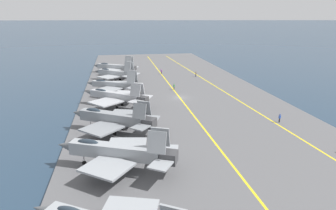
{
  "coord_description": "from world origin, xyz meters",
  "views": [
    {
      "loc": [
        -72.37,
        15.52,
        21.08
      ],
      "look_at": [
        -13.87,
        5.44,
        2.9
      ],
      "focal_mm": 32.0,
      "sensor_mm": 36.0,
      "label": 1
    }
  ],
  "objects_px": {
    "parked_jet_sixth": "(115,73)",
    "crew_green_vest": "(174,86)",
    "parked_jet_fourth": "(116,96)",
    "crew_blue_vest": "(280,118)",
    "parked_jet_second": "(117,151)",
    "parked_jet_fifth": "(114,85)",
    "parked_jet_third": "(113,118)",
    "parked_jet_seventh": "(115,67)",
    "crew_brown_vest": "(196,74)",
    "crew_purple_vest": "(161,71)"
  },
  "relations": [
    {
      "from": "parked_jet_sixth",
      "to": "crew_green_vest",
      "type": "height_order",
      "value": "parked_jet_sixth"
    },
    {
      "from": "parked_jet_fourth",
      "to": "crew_blue_vest",
      "type": "relative_size",
      "value": 9.08
    },
    {
      "from": "parked_jet_second",
      "to": "parked_jet_fifth",
      "type": "distance_m",
      "value": 42.72
    },
    {
      "from": "parked_jet_third",
      "to": "parked_jet_fourth",
      "type": "height_order",
      "value": "parked_jet_third"
    },
    {
      "from": "parked_jet_seventh",
      "to": "crew_green_vest",
      "type": "relative_size",
      "value": 9.95
    },
    {
      "from": "parked_jet_fourth",
      "to": "parked_jet_fifth",
      "type": "xyz_separation_m",
      "value": [
        13.28,
        0.39,
        -0.37
      ]
    },
    {
      "from": "parked_jet_fourth",
      "to": "parked_jet_fifth",
      "type": "bearing_deg",
      "value": 1.68
    },
    {
      "from": "parked_jet_seventh",
      "to": "parked_jet_second",
      "type": "bearing_deg",
      "value": -179.92
    },
    {
      "from": "parked_jet_second",
      "to": "parked_jet_sixth",
      "type": "relative_size",
      "value": 1.16
    },
    {
      "from": "parked_jet_second",
      "to": "parked_jet_fifth",
      "type": "height_order",
      "value": "parked_jet_second"
    },
    {
      "from": "crew_blue_vest",
      "to": "crew_brown_vest",
      "type": "height_order",
      "value": "crew_brown_vest"
    },
    {
      "from": "parked_jet_sixth",
      "to": "parked_jet_seventh",
      "type": "xyz_separation_m",
      "value": [
        13.24,
        0.1,
        -0.2
      ]
    },
    {
      "from": "crew_blue_vest",
      "to": "crew_purple_vest",
      "type": "bearing_deg",
      "value": 16.58
    },
    {
      "from": "parked_jet_third",
      "to": "parked_jet_fifth",
      "type": "relative_size",
      "value": 1.05
    },
    {
      "from": "parked_jet_second",
      "to": "crew_blue_vest",
      "type": "distance_m",
      "value": 34.58
    },
    {
      "from": "parked_jet_fifth",
      "to": "crew_blue_vest",
      "type": "bearing_deg",
      "value": -132.33
    },
    {
      "from": "crew_purple_vest",
      "to": "parked_jet_seventh",
      "type": "bearing_deg",
      "value": 74.11
    },
    {
      "from": "parked_jet_fifth",
      "to": "crew_blue_vest",
      "type": "relative_size",
      "value": 8.86
    },
    {
      "from": "crew_purple_vest",
      "to": "crew_brown_vest",
      "type": "relative_size",
      "value": 0.98
    },
    {
      "from": "parked_jet_sixth",
      "to": "crew_blue_vest",
      "type": "height_order",
      "value": "parked_jet_sixth"
    },
    {
      "from": "parked_jet_sixth",
      "to": "crew_blue_vest",
      "type": "distance_m",
      "value": 54.52
    },
    {
      "from": "parked_jet_second",
      "to": "crew_green_vest",
      "type": "xyz_separation_m",
      "value": [
        43.25,
        -16.25,
        -1.76
      ]
    },
    {
      "from": "parked_jet_third",
      "to": "crew_brown_vest",
      "type": "height_order",
      "value": "parked_jet_third"
    },
    {
      "from": "parked_jet_fifth",
      "to": "parked_jet_seventh",
      "type": "height_order",
      "value": "parked_jet_seventh"
    },
    {
      "from": "crew_green_vest",
      "to": "parked_jet_seventh",
      "type": "bearing_deg",
      "value": 30.57
    },
    {
      "from": "parked_jet_third",
      "to": "crew_blue_vest",
      "type": "xyz_separation_m",
      "value": [
        -0.55,
        -32.37,
        -1.67
      ]
    },
    {
      "from": "parked_jet_second",
      "to": "crew_blue_vest",
      "type": "bearing_deg",
      "value": -67.1
    },
    {
      "from": "parked_jet_fourth",
      "to": "parked_jet_sixth",
      "type": "xyz_separation_m",
      "value": [
        28.25,
        0.06,
        -0.1
      ]
    },
    {
      "from": "parked_jet_second",
      "to": "parked_jet_fourth",
      "type": "distance_m",
      "value": 29.44
    },
    {
      "from": "parked_jet_fifth",
      "to": "crew_green_vest",
      "type": "relative_size",
      "value": 9.35
    },
    {
      "from": "crew_purple_vest",
      "to": "crew_brown_vest",
      "type": "height_order",
      "value": "crew_brown_vest"
    },
    {
      "from": "parked_jet_second",
      "to": "parked_jet_fourth",
      "type": "bearing_deg",
      "value": -0.12
    },
    {
      "from": "parked_jet_second",
      "to": "crew_purple_vest",
      "type": "relative_size",
      "value": 9.85
    },
    {
      "from": "parked_jet_seventh",
      "to": "parked_jet_fifth",
      "type": "bearing_deg",
      "value": 179.54
    },
    {
      "from": "crew_purple_vest",
      "to": "crew_green_vest",
      "type": "xyz_separation_m",
      "value": [
        -23.07,
        -0.18,
        -0.04
      ]
    },
    {
      "from": "parked_jet_sixth",
      "to": "crew_purple_vest",
      "type": "height_order",
      "value": "parked_jet_sixth"
    },
    {
      "from": "crew_green_vest",
      "to": "parked_jet_fifth",
      "type": "bearing_deg",
      "value": 91.85
    },
    {
      "from": "crew_purple_vest",
      "to": "parked_jet_second",
      "type": "bearing_deg",
      "value": 166.38
    },
    {
      "from": "parked_jet_sixth",
      "to": "parked_jet_seventh",
      "type": "height_order",
      "value": "parked_jet_seventh"
    },
    {
      "from": "parked_jet_sixth",
      "to": "parked_jet_second",
      "type": "bearing_deg",
      "value": 180.0
    },
    {
      "from": "parked_jet_third",
      "to": "parked_jet_sixth",
      "type": "relative_size",
      "value": 1.1
    },
    {
      "from": "parked_jet_fourth",
      "to": "crew_blue_vest",
      "type": "xyz_separation_m",
      "value": [
        -16.0,
        -31.75,
        -1.63
      ]
    },
    {
      "from": "crew_purple_vest",
      "to": "crew_green_vest",
      "type": "bearing_deg",
      "value": -179.56
    },
    {
      "from": "parked_jet_fourth",
      "to": "parked_jet_sixth",
      "type": "height_order",
      "value": "parked_jet_sixth"
    },
    {
      "from": "parked_jet_second",
      "to": "parked_jet_sixth",
      "type": "distance_m",
      "value": 57.69
    },
    {
      "from": "parked_jet_fourth",
      "to": "crew_green_vest",
      "type": "height_order",
      "value": "parked_jet_fourth"
    },
    {
      "from": "parked_jet_sixth",
      "to": "crew_purple_vest",
      "type": "bearing_deg",
      "value": -61.74
    },
    {
      "from": "crew_blue_vest",
      "to": "crew_brown_vest",
      "type": "xyz_separation_m",
      "value": [
        46.32,
        4.8,
        0.0
      ]
    },
    {
      "from": "parked_jet_second",
      "to": "parked_jet_third",
      "type": "distance_m",
      "value": 14.0
    },
    {
      "from": "crew_green_vest",
      "to": "crew_brown_vest",
      "type": "bearing_deg",
      "value": -33.1
    }
  ]
}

